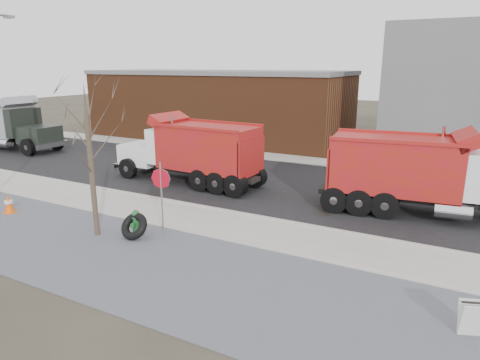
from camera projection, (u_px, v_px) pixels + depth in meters
The scene contains 16 objects.
ground at pixel (216, 227), 15.53m from camera, with size 120.00×120.00×0.00m, color #383328.
gravel_verge at pixel (154, 265), 12.55m from camera, with size 60.00×5.00×0.03m, color gray.
sidewalk at pixel (219, 224), 15.74m from camera, with size 60.00×2.50×0.06m, color #9E9B93.
curb at pixel (236, 213), 16.84m from camera, with size 60.00×0.15×0.11m, color #9E9B93.
road at pixel (283, 185), 20.89m from camera, with size 60.00×9.40×0.02m, color black.
far_sidewalk at pixel (319, 162), 25.74m from camera, with size 60.00×2.00×0.06m, color #9E9B93.
building_brick at pixel (219, 104), 33.86m from camera, with size 20.20×8.20×5.30m.
bare_tree at pixel (89, 141), 13.91m from camera, with size 3.20×3.20×5.20m.
fire_hydrant at pixel (136, 224), 14.65m from camera, with size 0.52×0.51×0.92m.
truck_tire at pixel (134, 226), 14.42m from camera, with size 0.98×0.82×0.93m.
stop_sign at pixel (161, 186), 14.28m from camera, with size 0.70×0.14×2.60m.
sandwich_board at pixel (473, 319), 9.17m from camera, with size 0.67×0.54×0.80m.
traffic_cone_near at pixel (9, 204), 16.86m from camera, with size 0.39×0.39×0.76m.
dump_truck_red_a at pixel (423, 172), 16.38m from camera, with size 8.47×3.25×3.39m.
dump_truck_red_b at pixel (192, 149), 20.81m from camera, with size 7.94×2.66×3.34m.
dump_truck_grey at pixel (6, 122), 29.50m from camera, with size 7.96×2.51×3.61m.
Camera 1 is at (7.63, -12.41, 5.71)m, focal length 32.00 mm.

